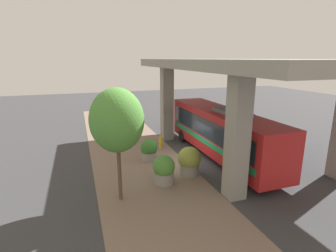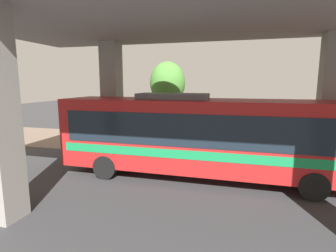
{
  "view_description": "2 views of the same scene",
  "coord_description": "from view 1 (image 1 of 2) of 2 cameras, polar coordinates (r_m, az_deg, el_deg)",
  "views": [
    {
      "loc": [
        -6.48,
        -15.32,
        6.72
      ],
      "look_at": [
        -1.22,
        -0.07,
        2.56
      ],
      "focal_mm": 28.0,
      "sensor_mm": 36.0,
      "label": 1
    },
    {
      "loc": [
        13.27,
        1.38,
        3.98
      ],
      "look_at": [
        1.39,
        -1.85,
        1.96
      ],
      "focal_mm": 28.0,
      "sensor_mm": 36.0,
      "label": 2
    }
  ],
  "objects": [
    {
      "name": "ground_plane",
      "position": [
        17.93,
        3.63,
        -7.57
      ],
      "size": [
        80.0,
        80.0,
        0.0
      ],
      "primitive_type": "plane",
      "color": "#38383A",
      "rests_on": "ground"
    },
    {
      "name": "planter_front",
      "position": [
        14.59,
        -0.87,
        -9.47
      ],
      "size": [
        1.22,
        1.22,
        1.61
      ],
      "color": "gray",
      "rests_on": "ground"
    },
    {
      "name": "bus",
      "position": [
        18.32,
        11.46,
        -0.97
      ],
      "size": [
        2.63,
        11.69,
        3.56
      ],
      "color": "#B21E1E",
      "rests_on": "ground"
    },
    {
      "name": "planter_middle",
      "position": [
        15.65,
        4.68,
        -7.6
      ],
      "size": [
        1.38,
        1.38,
        1.71
      ],
      "color": "gray",
      "rests_on": "ground"
    },
    {
      "name": "overpass",
      "position": [
        18.58,
        15.63,
        11.26
      ],
      "size": [
        9.4,
        18.36,
        6.68
      ],
      "color": "gray",
      "rests_on": "ground"
    },
    {
      "name": "street_tree_near",
      "position": [
        12.15,
        -11.06,
        1.17
      ],
      "size": [
        2.5,
        2.5,
        5.49
      ],
      "color": "brown",
      "rests_on": "ground"
    },
    {
      "name": "planter_back",
      "position": [
        17.79,
        -4.15,
        -5.22
      ],
      "size": [
        1.15,
        1.15,
        1.49
      ],
      "color": "gray",
      "rests_on": "ground"
    },
    {
      "name": "fire_hydrant",
      "position": [
        20.08,
        -1.67,
        -3.46
      ],
      "size": [
        0.46,
        0.22,
        1.07
      ],
      "color": "gold",
      "rests_on": "ground"
    },
    {
      "name": "sidewalk_strip",
      "position": [
        17.08,
        -5.81,
        -8.74
      ],
      "size": [
        6.0,
        40.0,
        0.02
      ],
      "color": "#7A6656",
      "rests_on": "ground"
    }
  ]
}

